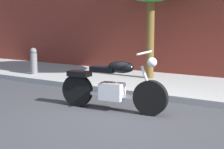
% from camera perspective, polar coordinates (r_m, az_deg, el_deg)
% --- Properties ---
extents(ground_plane, '(60.00, 60.00, 0.00)m').
position_cam_1_polar(ground_plane, '(5.78, 2.73, -7.60)').
color(ground_plane, '#38383D').
extents(sidewalk, '(24.13, 2.85, 0.14)m').
position_cam_1_polar(sidewalk, '(8.39, 12.90, -2.12)').
color(sidewalk, '#9C9C9C').
rests_on(sidewalk, ground).
extents(motorcycle, '(2.15, 0.70, 1.13)m').
position_cam_1_polar(motorcycle, '(6.24, 0.01, -2.04)').
color(motorcycle, black).
rests_on(motorcycle, ground).
extents(fire_hydrant, '(0.20, 0.20, 0.91)m').
position_cam_1_polar(fire_hydrant, '(10.02, -13.15, 1.88)').
color(fire_hydrant, slate).
rests_on(fire_hydrant, ground).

